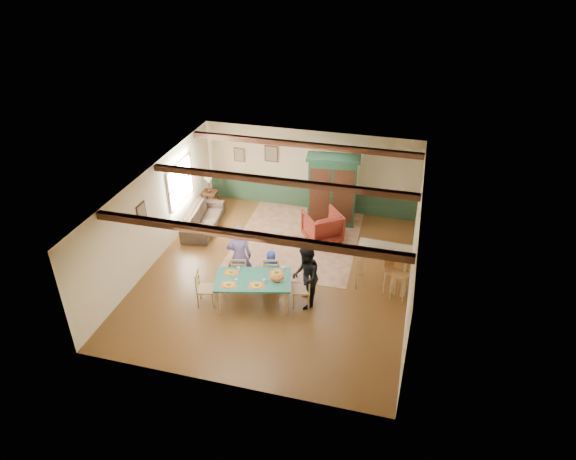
% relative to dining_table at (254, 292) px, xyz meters
% --- Properties ---
extents(floor, '(8.00, 8.00, 0.00)m').
position_rel_dining_table_xyz_m(floor, '(0.21, 1.35, -0.38)').
color(floor, '#523217').
rests_on(floor, ground).
extents(wall_back, '(7.00, 0.02, 2.70)m').
position_rel_dining_table_xyz_m(wall_back, '(0.21, 5.35, 0.97)').
color(wall_back, beige).
rests_on(wall_back, floor).
extents(wall_left, '(0.02, 8.00, 2.70)m').
position_rel_dining_table_xyz_m(wall_left, '(-3.29, 1.35, 0.97)').
color(wall_left, beige).
rests_on(wall_left, floor).
extents(wall_right, '(0.02, 8.00, 2.70)m').
position_rel_dining_table_xyz_m(wall_right, '(3.71, 1.35, 0.97)').
color(wall_right, beige).
rests_on(wall_right, floor).
extents(ceiling, '(7.00, 8.00, 0.02)m').
position_rel_dining_table_xyz_m(ceiling, '(0.21, 1.35, 2.32)').
color(ceiling, silver).
rests_on(ceiling, wall_back).
extents(wainscot_back, '(6.95, 0.03, 0.90)m').
position_rel_dining_table_xyz_m(wainscot_back, '(0.21, 5.33, 0.07)').
color(wainscot_back, '#203C28').
rests_on(wainscot_back, floor).
extents(ceiling_beam_front, '(6.95, 0.16, 0.16)m').
position_rel_dining_table_xyz_m(ceiling_beam_front, '(0.21, -0.95, 2.23)').
color(ceiling_beam_front, black).
rests_on(ceiling_beam_front, ceiling).
extents(ceiling_beam_mid, '(6.95, 0.16, 0.16)m').
position_rel_dining_table_xyz_m(ceiling_beam_mid, '(0.21, 1.75, 2.23)').
color(ceiling_beam_mid, black).
rests_on(ceiling_beam_mid, ceiling).
extents(ceiling_beam_back, '(6.95, 0.16, 0.16)m').
position_rel_dining_table_xyz_m(ceiling_beam_back, '(0.21, 4.35, 2.23)').
color(ceiling_beam_back, black).
rests_on(ceiling_beam_back, ceiling).
extents(window_left, '(0.06, 1.60, 1.30)m').
position_rel_dining_table_xyz_m(window_left, '(-3.26, 3.05, 1.17)').
color(window_left, white).
rests_on(window_left, wall_left).
extents(picture_left_wall, '(0.04, 0.42, 0.52)m').
position_rel_dining_table_xyz_m(picture_left_wall, '(-3.26, 0.75, 1.37)').
color(picture_left_wall, gray).
rests_on(picture_left_wall, wall_left).
extents(picture_back_a, '(0.45, 0.04, 0.55)m').
position_rel_dining_table_xyz_m(picture_back_a, '(-1.09, 5.32, 1.42)').
color(picture_back_a, gray).
rests_on(picture_back_a, wall_back).
extents(picture_back_b, '(0.38, 0.04, 0.48)m').
position_rel_dining_table_xyz_m(picture_back_b, '(-2.19, 5.32, 1.27)').
color(picture_back_b, gray).
rests_on(picture_back_b, wall_back).
extents(dining_table, '(2.03, 1.44, 0.77)m').
position_rel_dining_table_xyz_m(dining_table, '(0.00, 0.00, 0.00)').
color(dining_table, '#206854').
rests_on(dining_table, floor).
extents(dining_chair_far_left, '(0.53, 0.54, 0.97)m').
position_rel_dining_table_xyz_m(dining_chair_far_left, '(-0.58, 0.62, 0.10)').
color(dining_chair_far_left, tan).
rests_on(dining_chair_far_left, floor).
extents(dining_chair_far_right, '(0.53, 0.54, 0.97)m').
position_rel_dining_table_xyz_m(dining_chair_far_right, '(0.22, 0.81, 0.10)').
color(dining_chair_far_right, tan).
rests_on(dining_chair_far_right, floor).
extents(dining_chair_end_left, '(0.54, 0.53, 0.97)m').
position_rel_dining_table_xyz_m(dining_chair_end_left, '(-1.14, -0.29, 0.10)').
color(dining_chair_end_left, tan).
rests_on(dining_chair_end_left, floor).
extents(dining_chair_end_right, '(0.54, 0.53, 0.97)m').
position_rel_dining_table_xyz_m(dining_chair_end_right, '(1.14, 0.29, 0.10)').
color(dining_chair_end_right, tan).
rests_on(dining_chair_end_right, floor).
extents(person_man, '(0.73, 0.57, 1.76)m').
position_rel_dining_table_xyz_m(person_man, '(-0.60, 0.69, 0.50)').
color(person_man, '#6D5B9D').
rests_on(person_man, floor).
extents(person_woman, '(0.82, 0.95, 1.69)m').
position_rel_dining_table_xyz_m(person_woman, '(1.24, 0.31, 0.46)').
color(person_woman, black).
rests_on(person_woman, floor).
extents(person_child, '(0.57, 0.44, 1.03)m').
position_rel_dining_table_xyz_m(person_child, '(0.20, 0.89, 0.13)').
color(person_child, '#263799').
rests_on(person_child, floor).
extents(cat, '(0.39, 0.23, 0.18)m').
position_rel_dining_table_xyz_m(cat, '(0.57, 0.04, 0.48)').
color(cat, '#CA5B23').
rests_on(cat, dining_table).
extents(place_setting_near_left, '(0.47, 0.40, 0.11)m').
position_rel_dining_table_xyz_m(place_setting_near_left, '(-0.48, -0.38, 0.44)').
color(place_setting_near_left, orange).
rests_on(place_setting_near_left, dining_table).
extents(place_setting_near_center, '(0.47, 0.40, 0.11)m').
position_rel_dining_table_xyz_m(place_setting_near_center, '(0.16, -0.22, 0.44)').
color(place_setting_near_center, orange).
rests_on(place_setting_near_center, dining_table).
extents(place_setting_far_left, '(0.47, 0.40, 0.11)m').
position_rel_dining_table_xyz_m(place_setting_far_left, '(-0.61, 0.11, 0.44)').
color(place_setting_far_left, orange).
rests_on(place_setting_far_left, dining_table).
extents(place_setting_far_right, '(0.47, 0.40, 0.11)m').
position_rel_dining_table_xyz_m(place_setting_far_right, '(0.48, 0.38, 0.44)').
color(place_setting_far_right, orange).
rests_on(place_setting_far_right, dining_table).
extents(area_rug, '(3.64, 4.29, 0.01)m').
position_rel_dining_table_xyz_m(area_rug, '(0.32, 3.24, -0.38)').
color(area_rug, tan).
rests_on(area_rug, floor).
extents(armoire, '(1.67, 0.81, 2.27)m').
position_rel_dining_table_xyz_m(armoire, '(1.10, 4.53, 0.75)').
color(armoire, '#173927').
rests_on(armoire, floor).
extents(armchair, '(1.40, 1.40, 0.93)m').
position_rel_dining_table_xyz_m(armchair, '(1.04, 3.44, 0.08)').
color(armchair, '#4F130F').
rests_on(armchair, floor).
extents(sofa, '(1.07, 2.24, 0.63)m').
position_rel_dining_table_xyz_m(sofa, '(-2.70, 3.21, -0.07)').
color(sofa, '#3E3126').
rests_on(sofa, floor).
extents(end_table, '(0.49, 0.49, 0.59)m').
position_rel_dining_table_xyz_m(end_table, '(-2.99, 4.48, -0.09)').
color(end_table, black).
rests_on(end_table, floor).
extents(table_lamp, '(0.33, 0.33, 0.54)m').
position_rel_dining_table_xyz_m(table_lamp, '(-2.99, 4.48, 0.48)').
color(table_lamp, '#D4C289').
rests_on(table_lamp, end_table).
extents(counter_table, '(1.39, 0.86, 1.13)m').
position_rel_dining_table_xyz_m(counter_table, '(2.98, 1.58, 0.18)').
color(counter_table, beige).
rests_on(counter_table, floor).
extents(bar_stool_left, '(0.39, 0.42, 1.03)m').
position_rel_dining_table_xyz_m(bar_stool_left, '(3.22, 1.39, 0.13)').
color(bar_stool_left, '#B67F46').
rests_on(bar_stool_left, floor).
extents(bar_stool_right, '(0.48, 0.52, 1.21)m').
position_rel_dining_table_xyz_m(bar_stool_right, '(3.45, 1.16, 0.22)').
color(bar_stool_right, '#B67F46').
rests_on(bar_stool_right, floor).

